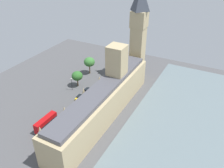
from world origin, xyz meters
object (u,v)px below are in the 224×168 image
at_px(car_silver_by_river_gate, 105,82).
at_px(car_black_midblock, 87,90).
at_px(street_lamp_leading, 71,82).
at_px(street_lamp_opposite_hall, 77,77).
at_px(car_yellow_cab_under_trees, 79,97).
at_px(parliament_building, 105,99).
at_px(clock_tower, 139,32).
at_px(double_decker_bus_near_tower, 46,123).
at_px(pedestrian_trailing, 97,100).
at_px(plane_tree_far_end, 89,62).
at_px(car_blue_corner, 69,110).
at_px(plane_tree_kerbside, 77,76).

xyz_separation_m(car_silver_by_river_gate, car_black_midblock, (3.82, 11.18, -0.00)).
height_order(car_black_midblock, street_lamp_leading, street_lamp_leading).
bearing_deg(street_lamp_leading, street_lamp_opposite_hall, -88.38).
bearing_deg(car_yellow_cab_under_trees, parliament_building, 162.74).
bearing_deg(car_black_midblock, car_yellow_cab_under_trees, -88.16).
relative_size(parliament_building, car_silver_by_river_gate, 14.72).
height_order(parliament_building, clock_tower, clock_tower).
relative_size(car_black_midblock, double_decker_bus_near_tower, 0.40).
xyz_separation_m(double_decker_bus_near_tower, street_lamp_opposite_hall, (7.73, -32.60, 2.00)).
xyz_separation_m(parliament_building, clock_tower, (1.15, -36.63, 17.40)).
bearing_deg(pedestrian_trailing, plane_tree_far_end, 109.59).
distance_m(car_silver_by_river_gate, car_blue_corner, 28.53).
distance_m(clock_tower, street_lamp_leading, 41.34).
relative_size(car_black_midblock, street_lamp_leading, 0.62).
relative_size(car_yellow_cab_under_trees, street_lamp_leading, 0.72).
bearing_deg(double_decker_bus_near_tower, parliament_building, 50.21).
xyz_separation_m(clock_tower, car_black_midblock, (15.32, 25.53, -24.31)).
height_order(car_yellow_cab_under_trees, double_decker_bus_near_tower, double_decker_bus_near_tower).
xyz_separation_m(plane_tree_far_end, street_lamp_leading, (-1.61, 18.93, -2.34)).
xyz_separation_m(plane_tree_kerbside, plane_tree_far_end, (1.87, -14.33, 1.24)).
xyz_separation_m(double_decker_bus_near_tower, pedestrian_trailing, (-8.10, -24.94, -1.88)).
relative_size(car_yellow_cab_under_trees, pedestrian_trailing, 2.92).
relative_size(car_blue_corner, plane_tree_far_end, 0.47).
bearing_deg(street_lamp_opposite_hall, car_blue_corner, 115.13).
bearing_deg(plane_tree_kerbside, plane_tree_far_end, -82.57).
relative_size(parliament_building, pedestrian_trailing, 39.87).
bearing_deg(pedestrian_trailing, car_silver_by_river_gate, 86.59).
xyz_separation_m(car_yellow_cab_under_trees, street_lamp_leading, (7.39, -4.76, 3.82)).
relative_size(car_black_midblock, street_lamp_opposite_hall, 0.63).
distance_m(car_black_midblock, car_blue_corner, 17.40).
height_order(pedestrian_trailing, street_lamp_opposite_hall, street_lamp_opposite_hall).
xyz_separation_m(pedestrian_trailing, plane_tree_kerbside, (15.43, -7.10, 5.06)).
distance_m(pedestrian_trailing, plane_tree_kerbside, 17.72).
relative_size(clock_tower, plane_tree_kerbside, 5.95).
relative_size(clock_tower, car_yellow_cab_under_trees, 10.02).
bearing_deg(clock_tower, car_silver_by_river_gate, 51.28).
height_order(car_black_midblock, car_blue_corner, same).
bearing_deg(car_silver_by_river_gate, car_yellow_cab_under_trees, -101.19).
bearing_deg(pedestrian_trailing, street_lamp_opposite_hall, 134.85).
bearing_deg(car_yellow_cab_under_trees, plane_tree_far_end, -72.76).
bearing_deg(clock_tower, double_decker_bus_near_tower, 74.80).
relative_size(car_yellow_cab_under_trees, double_decker_bus_near_tower, 0.46).
height_order(car_yellow_cab_under_trees, pedestrian_trailing, car_yellow_cab_under_trees).
distance_m(plane_tree_kerbside, street_lamp_opposite_hall, 1.36).
distance_m(plane_tree_far_end, street_lamp_leading, 19.14).
distance_m(parliament_building, double_decker_bus_near_tower, 25.25).
distance_m(plane_tree_kerbside, street_lamp_leading, 4.74).
height_order(double_decker_bus_near_tower, street_lamp_leading, street_lamp_leading).
distance_m(car_yellow_cab_under_trees, plane_tree_kerbside, 12.75).
xyz_separation_m(clock_tower, pedestrian_trailing, (6.93, 30.38, -24.45)).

